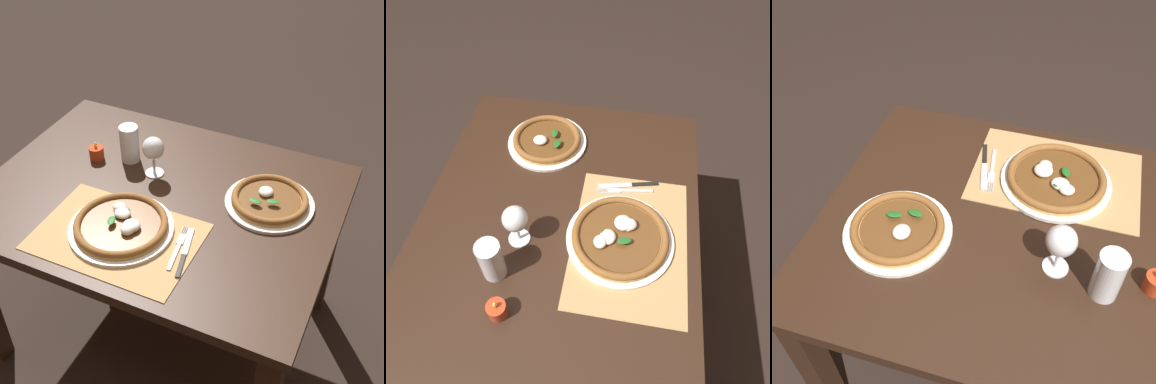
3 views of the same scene
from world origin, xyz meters
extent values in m
plane|color=black|center=(0.00, 0.00, 0.00)|extent=(24.00, 24.00, 0.00)
cube|color=black|center=(0.00, 0.00, 0.72)|extent=(1.24, 0.93, 0.04)
cube|color=black|center=(0.56, -0.41, 0.35)|extent=(0.07, 0.07, 0.70)
cube|color=black|center=(0.56, 0.41, 0.35)|extent=(0.07, 0.07, 0.70)
cube|color=#A88451|center=(-0.02, -0.24, 0.74)|extent=(0.52, 0.36, 0.00)
cylinder|color=silver|center=(-0.03, -0.21, 0.75)|extent=(0.34, 0.34, 0.01)
cylinder|color=tan|center=(-0.03, -0.21, 0.76)|extent=(0.31, 0.31, 0.01)
torus|color=brown|center=(-0.03, -0.21, 0.77)|extent=(0.31, 0.31, 0.02)
cylinder|color=brown|center=(-0.03, -0.21, 0.77)|extent=(0.25, 0.25, 0.00)
ellipsoid|color=silver|center=(-0.04, -0.17, 0.78)|extent=(0.06, 0.05, 0.03)
ellipsoid|color=silver|center=(-0.06, -0.15, 0.78)|extent=(0.05, 0.04, 0.03)
ellipsoid|color=silver|center=(0.01, -0.24, 0.78)|extent=(0.04, 0.05, 0.03)
ellipsoid|color=silver|center=(0.02, -0.22, 0.78)|extent=(0.06, 0.06, 0.03)
ellipsoid|color=silver|center=(0.01, -0.23, 0.78)|extent=(0.05, 0.04, 0.02)
ellipsoid|color=#1E5B1E|center=(-0.05, -0.22, 0.79)|extent=(0.04, 0.05, 0.00)
ellipsoid|color=#1E5B1E|center=(-0.04, -0.17, 0.79)|extent=(0.05, 0.05, 0.00)
cylinder|color=silver|center=(0.37, 0.11, 0.75)|extent=(0.31, 0.31, 0.01)
cylinder|color=tan|center=(0.37, 0.11, 0.76)|extent=(0.26, 0.26, 0.01)
torus|color=brown|center=(0.37, 0.11, 0.77)|extent=(0.26, 0.26, 0.02)
cylinder|color=brown|center=(0.37, 0.11, 0.76)|extent=(0.21, 0.21, 0.00)
ellipsoid|color=silver|center=(0.35, 0.13, 0.78)|extent=(0.05, 0.05, 0.03)
ellipsoid|color=silver|center=(0.34, 0.14, 0.78)|extent=(0.04, 0.04, 0.03)
ellipsoid|color=#1E5B1E|center=(0.39, 0.09, 0.78)|extent=(0.05, 0.03, 0.00)
ellipsoid|color=#1E5B1E|center=(0.33, 0.06, 0.78)|extent=(0.05, 0.03, 0.00)
cylinder|color=silver|center=(-0.07, 0.11, 0.74)|extent=(0.07, 0.07, 0.00)
cylinder|color=silver|center=(-0.07, 0.11, 0.78)|extent=(0.01, 0.01, 0.06)
ellipsoid|color=silver|center=(-0.07, 0.11, 0.85)|extent=(0.08, 0.08, 0.08)
ellipsoid|color=#C17019|center=(-0.07, 0.11, 0.84)|extent=(0.07, 0.07, 0.05)
cylinder|color=silver|center=(-0.20, 0.15, 0.81)|extent=(0.07, 0.07, 0.15)
cylinder|color=black|center=(-0.20, 0.15, 0.80)|extent=(0.07, 0.07, 0.12)
cylinder|color=silver|center=(-0.20, 0.15, 0.86)|extent=(0.07, 0.07, 0.02)
cube|color=#B7B7BC|center=(0.18, -0.25, 0.75)|extent=(0.03, 0.12, 0.00)
cube|color=#B7B7BC|center=(0.17, -0.17, 0.75)|extent=(0.03, 0.05, 0.00)
cylinder|color=#B7B7BC|center=(0.17, -0.13, 0.75)|extent=(0.01, 0.04, 0.00)
cylinder|color=#B7B7BC|center=(0.17, -0.13, 0.75)|extent=(0.01, 0.04, 0.00)
cylinder|color=#B7B7BC|center=(0.16, -0.13, 0.75)|extent=(0.01, 0.04, 0.00)
cylinder|color=#B7B7BC|center=(0.16, -0.13, 0.75)|extent=(0.01, 0.04, 0.00)
cube|color=black|center=(0.22, -0.28, 0.75)|extent=(0.04, 0.10, 0.01)
cube|color=#B7B7BC|center=(0.19, -0.17, 0.75)|extent=(0.05, 0.12, 0.00)
cylinder|color=#B23819|center=(-0.32, 0.10, 0.77)|extent=(0.06, 0.06, 0.05)
cylinder|color=silver|center=(-0.32, 0.10, 0.76)|extent=(0.04, 0.04, 0.03)
camera|label=1|loc=(0.72, -1.27, 1.93)|focal=50.00mm
camera|label=2|loc=(-0.66, -0.19, 1.77)|focal=35.00mm
camera|label=3|loc=(-0.04, 0.83, 1.72)|focal=42.00mm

